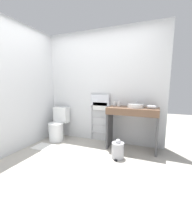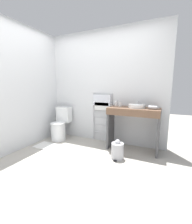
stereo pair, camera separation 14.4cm
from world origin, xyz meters
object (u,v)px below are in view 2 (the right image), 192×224
at_px(sink_basin, 137,106).
at_px(trash_bin, 117,150).
at_px(toilet, 60,125).
at_px(cup_near_edge, 120,104).
at_px(towel_radiator, 102,106).
at_px(hair_dryer, 153,107).
at_px(cup_near_wall, 116,103).

height_order(sink_basin, trash_bin, sink_basin).
height_order(toilet, cup_near_edge, cup_near_edge).
bearing_deg(towel_radiator, sink_basin, -12.64).
distance_m(towel_radiator, hair_dryer, 1.16).
xyz_separation_m(toilet, cup_near_wall, (1.35, 0.24, 0.59)).
bearing_deg(cup_near_wall, towel_radiator, 172.52).
xyz_separation_m(cup_near_wall, cup_near_edge, (0.10, -0.05, -0.00)).
height_order(towel_radiator, hair_dryer, towel_radiator).
bearing_deg(cup_near_wall, trash_bin, -68.95).
bearing_deg(cup_near_wall, cup_near_edge, -26.08).
xyz_separation_m(towel_radiator, trash_bin, (0.60, -0.69, -0.68)).
height_order(toilet, hair_dryer, hair_dryer).
relative_size(sink_basin, trash_bin, 0.88).
xyz_separation_m(sink_basin, trash_bin, (-0.22, -0.50, -0.76)).
height_order(toilet, cup_near_wall, cup_near_wall).
bearing_deg(sink_basin, cup_near_wall, 163.52).
relative_size(sink_basin, cup_near_wall, 3.16).
bearing_deg(cup_near_edge, hair_dryer, -12.08).
bearing_deg(trash_bin, cup_near_wall, 111.05).
distance_m(hair_dryer, trash_bin, 1.03).
xyz_separation_m(toilet, hair_dryer, (2.12, 0.05, 0.57)).
relative_size(towel_radiator, trash_bin, 3.16).
relative_size(towel_radiator, cup_near_edge, 11.82).
xyz_separation_m(sink_basin, cup_near_edge, (-0.36, 0.09, 0.01)).
height_order(towel_radiator, cup_near_wall, towel_radiator).
bearing_deg(toilet, cup_near_edge, 7.54).
distance_m(toilet, towel_radiator, 1.14).
distance_m(toilet, trash_bin, 1.65).
bearing_deg(trash_bin, hair_dryer, 40.25).
xyz_separation_m(cup_near_wall, hair_dryer, (0.77, -0.19, -0.01)).
distance_m(toilet, cup_near_edge, 1.57).
xyz_separation_m(toilet, trash_bin, (1.59, -0.40, -0.19)).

